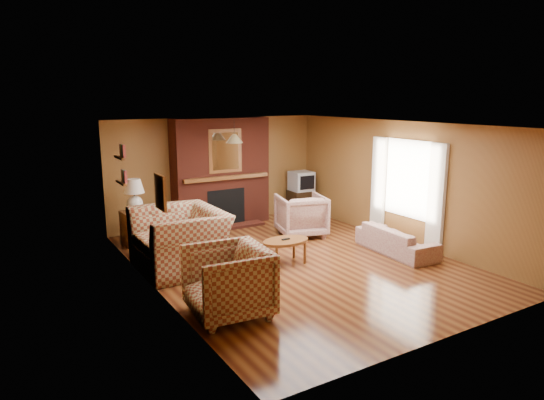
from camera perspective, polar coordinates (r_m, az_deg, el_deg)
floor at (r=8.64m, az=2.70°, el=-7.24°), size 6.50×6.50×0.00m
ceiling at (r=8.17m, az=2.87°, el=8.86°), size 6.50×6.50×0.00m
wall_back at (r=11.13m, az=-6.59°, el=3.44°), size 6.50×0.00×6.50m
wall_front at (r=5.99m, az=20.43°, el=-4.76°), size 6.50×0.00×6.50m
wall_left at (r=7.26m, az=-13.84°, el=-1.46°), size 0.00×6.50×6.50m
wall_right at (r=9.91m, az=14.89°, el=2.05°), size 0.00×6.50×6.50m
fireplace at (r=10.89m, az=-6.00°, el=3.17°), size 2.20×0.82×2.40m
window_right at (r=9.76m, az=15.51°, el=1.42°), size 0.10×1.85×2.00m
bookshelf at (r=9.00m, az=-17.29°, el=3.93°), size 0.09×0.55×0.71m
botanical_print at (r=6.92m, az=-12.98°, el=0.89°), size 0.05×0.40×0.50m
pendant_light at (r=10.18m, az=-4.45°, el=7.22°), size 0.36×0.36×0.48m
plaid_loveseat at (r=8.29m, az=-10.80°, el=-4.61°), size 1.36×1.55×1.01m
plaid_armchair at (r=6.48m, az=-5.21°, el=-9.55°), size 1.12×1.10×0.94m
floral_sofa at (r=9.33m, az=14.44°, el=-4.57°), size 0.78×1.72×0.49m
floral_armchair at (r=10.12m, az=3.43°, el=-1.80°), size 1.15×1.16×0.87m
coffee_table at (r=8.42m, az=1.63°, el=-5.06°), size 0.86×0.53×0.45m
side_table at (r=9.87m, az=-15.66°, el=-3.20°), size 0.54×0.54×0.67m
table_lamp at (r=9.71m, az=-15.89°, el=0.74°), size 0.39×0.39×0.64m
tv_stand at (r=11.90m, az=3.44°, el=-0.32°), size 0.60×0.55×0.61m
crt_tv at (r=11.79m, az=3.49°, el=2.24°), size 0.52×0.52×0.46m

